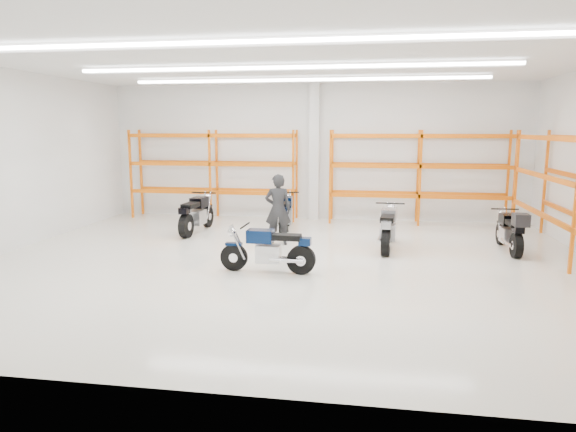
% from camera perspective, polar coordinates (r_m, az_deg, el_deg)
% --- Properties ---
extents(ground, '(14.00, 14.00, 0.00)m').
position_cam_1_polar(ground, '(11.86, -0.18, -5.15)').
color(ground, silver).
rests_on(ground, ground).
extents(room_shell, '(14.02, 12.02, 4.51)m').
position_cam_1_polar(room_shell, '(11.49, -0.17, 10.91)').
color(room_shell, silver).
rests_on(room_shell, ground).
extents(motorcycle_main, '(2.07, 0.69, 1.02)m').
position_cam_1_polar(motorcycle_main, '(10.92, -1.83, -3.87)').
color(motorcycle_main, black).
rests_on(motorcycle_main, ground).
extents(motorcycle_back_a, '(0.77, 2.32, 1.14)m').
position_cam_1_polar(motorcycle_back_a, '(15.29, -10.21, 0.10)').
color(motorcycle_back_a, black).
rests_on(motorcycle_back_a, ground).
extents(motorcycle_back_b, '(0.76, 2.29, 1.12)m').
position_cam_1_polar(motorcycle_back_b, '(15.22, -0.33, 0.19)').
color(motorcycle_back_b, black).
rests_on(motorcycle_back_b, ground).
extents(motorcycle_back_c, '(0.75, 2.27, 1.11)m').
position_cam_1_polar(motorcycle_back_c, '(13.24, 11.03, -1.44)').
color(motorcycle_back_c, black).
rests_on(motorcycle_back_c, ground).
extents(motorcycle_back_d, '(0.68, 2.13, 1.10)m').
position_cam_1_polar(motorcycle_back_d, '(13.79, 23.50, -1.62)').
color(motorcycle_back_d, black).
rests_on(motorcycle_back_d, ground).
extents(standing_man, '(0.74, 0.55, 1.88)m').
position_cam_1_polar(standing_man, '(13.48, -1.12, 0.72)').
color(standing_man, black).
rests_on(standing_man, ground).
extents(structural_column, '(0.32, 0.32, 4.50)m').
position_cam_1_polar(structural_column, '(17.25, 2.94, 7.06)').
color(structural_column, white).
rests_on(structural_column, ground).
extents(pallet_racking_back_left, '(5.67, 0.87, 3.00)m').
position_cam_1_polar(pallet_racking_back_left, '(17.64, -8.30, 5.52)').
color(pallet_racking_back_left, orange).
rests_on(pallet_racking_back_left, ground).
extents(pallet_racking_back_right, '(5.67, 0.87, 3.00)m').
position_cam_1_polar(pallet_racking_back_right, '(16.92, 14.37, 5.14)').
color(pallet_racking_back_right, orange).
rests_on(pallet_racking_back_right, ground).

